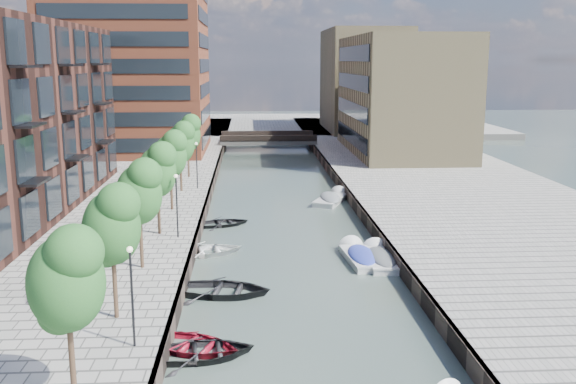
{
  "coord_description": "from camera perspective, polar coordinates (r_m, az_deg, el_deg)",
  "views": [
    {
      "loc": [
        -2.52,
        -16.09,
        12.17
      ],
      "look_at": [
        0.0,
        25.86,
        3.5
      ],
      "focal_mm": 40.0,
      "sensor_mm": 36.0,
      "label": 1
    }
  ],
  "objects": [
    {
      "name": "quay_wall_left",
      "position": [
        57.41,
        -6.94,
        -0.16
      ],
      "size": [
        0.25,
        140.0,
        1.0
      ],
      "primitive_type": "cube",
      "color": "#332823",
      "rests_on": "ground"
    },
    {
      "name": "sloop_3",
      "position": [
        41.41,
        -7.31,
        -5.53
      ],
      "size": [
        5.4,
        4.45,
        0.97
      ],
      "primitive_type": "imported",
      "rotation": [
        0.0,
        0.0,
        1.83
      ],
      "color": "white",
      "rests_on": "ground"
    },
    {
      "name": "far_closure",
      "position": [
        116.71,
        -2.2,
        5.91
      ],
      "size": [
        80.0,
        40.0,
        1.0
      ],
      "primitive_type": "cube",
      "color": "gray",
      "rests_on": "ground"
    },
    {
      "name": "quay_wall_right",
      "position": [
        57.94,
        5.19,
        -0.01
      ],
      "size": [
        0.25,
        140.0,
        1.0
      ],
      "primitive_type": "cube",
      "color": "#332823",
      "rests_on": "ground"
    },
    {
      "name": "motorboat_1",
      "position": [
        40.03,
        8.2,
        -5.86
      ],
      "size": [
        1.9,
        5.05,
        1.67
      ],
      "color": "silver",
      "rests_on": "ground"
    },
    {
      "name": "lamp_1",
      "position": [
        41.28,
        -9.87,
        -0.62
      ],
      "size": [
        0.24,
        0.24,
        4.12
      ],
      "color": "black",
      "rests_on": "quay_left"
    },
    {
      "name": "sloop_2",
      "position": [
        28.57,
        -8.5,
        -13.7
      ],
      "size": [
        5.15,
        4.5,
        0.89
      ],
      "primitive_type": "imported",
      "rotation": [
        0.0,
        0.0,
        1.17
      ],
      "color": "maroon",
      "rests_on": "ground"
    },
    {
      "name": "tree_4",
      "position": [
        48.95,
        -10.44,
        3.4
      ],
      "size": [
        2.5,
        2.5,
        5.95
      ],
      "color": "#382619",
      "rests_on": "quay_left"
    },
    {
      "name": "sloop_1",
      "position": [
        34.47,
        -5.84,
        -9.08
      ],
      "size": [
        5.67,
        4.47,
        1.06
      ],
      "primitive_type": "imported",
      "rotation": [
        0.0,
        0.0,
        1.4
      ],
      "color": "black",
      "rests_on": "ground"
    },
    {
      "name": "car",
      "position": [
        78.7,
        6.7,
        3.87
      ],
      "size": [
        2.76,
        3.93,
        1.24
      ],
      "primitive_type": "imported",
      "rotation": [
        0.0,
        0.0,
        0.4
      ],
      "color": "gray",
      "rests_on": "quay_right"
    },
    {
      "name": "tan_block_far",
      "position": [
        105.78,
        6.75,
        9.86
      ],
      "size": [
        12.0,
        20.0,
        16.0
      ],
      "primitive_type": "cube",
      "color": "#8D7D56",
      "rests_on": "quay_right"
    },
    {
      "name": "bridge",
      "position": [
        88.79,
        -1.79,
        4.68
      ],
      "size": [
        13.0,
        6.0,
        1.3
      ],
      "color": "gray",
      "rests_on": "ground"
    },
    {
      "name": "quay_right",
      "position": [
        60.21,
        14.55,
        0.1
      ],
      "size": [
        20.0,
        140.0,
        1.0
      ],
      "primitive_type": "cube",
      "color": "gray",
      "rests_on": "ground"
    },
    {
      "name": "motorboat_3",
      "position": [
        40.25,
        6.38,
        -5.71
      ],
      "size": [
        2.22,
        5.27,
        1.71
      ],
      "color": "silver",
      "rests_on": "ground"
    },
    {
      "name": "tan_block_near",
      "position": [
        80.37,
        10.0,
        8.51
      ],
      "size": [
        12.0,
        25.0,
        14.0
      ],
      "primitive_type": "cube",
      "color": "#8D7D56",
      "rests_on": "quay_right"
    },
    {
      "name": "water",
      "position": [
        57.45,
        -0.85,
        -0.57
      ],
      "size": [
        300.0,
        300.0,
        0.0
      ],
      "primitive_type": "plane",
      "color": "#38473F",
      "rests_on": "ground"
    },
    {
      "name": "sloop_0",
      "position": [
        27.87,
        -7.66,
        -14.35
      ],
      "size": [
        4.89,
        3.81,
        0.93
      ],
      "primitive_type": "imported",
      "rotation": [
        0.0,
        0.0,
        1.72
      ],
      "color": "black",
      "rests_on": "ground"
    },
    {
      "name": "tree_3",
      "position": [
        42.09,
        -11.57,
        2.03
      ],
      "size": [
        2.5,
        2.5,
        5.95
      ],
      "color": "#382619",
      "rests_on": "quay_left"
    },
    {
      "name": "motorboat_4",
      "position": [
        56.24,
        3.92,
        -0.64
      ],
      "size": [
        3.8,
        5.65,
        1.79
      ],
      "color": "#B0AFAD",
      "rests_on": "ground"
    },
    {
      "name": "tower",
      "position": [
        82.46,
        -13.97,
        13.99
      ],
      "size": [
        18.0,
        18.0,
        30.0
      ],
      "primitive_type": "cube",
      "color": "brown",
      "rests_on": "quay_left"
    },
    {
      "name": "apartment_block",
      "position": [
        49.47,
        -24.25,
        5.8
      ],
      "size": [
        8.0,
        38.0,
        14.0
      ],
      "primitive_type": "cube",
      "color": "black",
      "rests_on": "quay_left"
    },
    {
      "name": "lamp_2",
      "position": [
        56.95,
        -8.12,
        2.8
      ],
      "size": [
        0.24,
        0.24,
        4.12
      ],
      "color": "black",
      "rests_on": "quay_left"
    },
    {
      "name": "tree_6",
      "position": [
        62.76,
        -8.92,
        5.24
      ],
      "size": [
        2.5,
        2.5,
        5.95
      ],
      "color": "#382619",
      "rests_on": "quay_left"
    },
    {
      "name": "tree_5",
      "position": [
        55.84,
        -9.59,
        4.44
      ],
      "size": [
        2.5,
        2.5,
        5.95
      ],
      "color": "#382619",
      "rests_on": "quay_left"
    },
    {
      "name": "lamp_0",
      "position": [
        26.03,
        -13.73,
        -8.12
      ],
      "size": [
        0.24,
        0.24,
        4.12
      ],
      "color": "black",
      "rests_on": "quay_left"
    },
    {
      "name": "tree_0",
      "position": [
        22.06,
        -19.13,
        -7.14
      ],
      "size": [
        2.5,
        2.5,
        5.95
      ],
      "color": "#382619",
      "rests_on": "quay_left"
    },
    {
      "name": "tree_1",
      "position": [
        28.58,
        -15.42,
        -2.67
      ],
      "size": [
        2.5,
        2.5,
        5.95
      ],
      "color": "#382619",
      "rests_on": "quay_left"
    },
    {
      "name": "tree_2",
      "position": [
        35.29,
        -13.13,
        0.13
      ],
      "size": [
        2.5,
        2.5,
        5.95
      ],
      "color": "#382619",
      "rests_on": "quay_left"
    },
    {
      "name": "sloop_4",
      "position": [
        48.39,
        -5.84,
        -2.97
      ],
      "size": [
        4.65,
        3.88,
        0.83
      ],
      "primitive_type": "imported",
      "rotation": [
        0.0,
        0.0,
        1.86
      ],
      "color": "black",
      "rests_on": "ground"
    }
  ]
}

